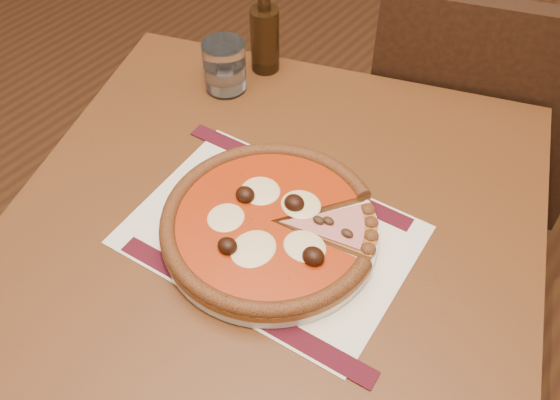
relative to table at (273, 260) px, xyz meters
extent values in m
cube|color=#5F3116|center=(0.00, 0.00, 0.08)|extent=(1.03, 1.03, 0.04)
cylinder|color=#5F3116|center=(-0.45, 0.20, -0.29)|extent=(0.05, 0.05, 0.71)
cylinder|color=#5F3116|center=(0.20, 0.45, -0.29)|extent=(0.05, 0.05, 0.71)
cube|color=black|center=(0.04, 0.69, -0.20)|extent=(0.56, 0.56, 0.04)
cylinder|color=black|center=(0.15, 0.93, -0.44)|extent=(0.04, 0.04, 0.42)
cylinder|color=black|center=(-0.20, 0.79, -0.44)|extent=(0.04, 0.04, 0.42)
cylinder|color=black|center=(0.29, 0.58, -0.44)|extent=(0.04, 0.04, 0.42)
cylinder|color=black|center=(-0.06, 0.45, -0.44)|extent=(0.04, 0.04, 0.42)
cube|color=black|center=(0.11, 0.50, 0.04)|extent=(0.42, 0.19, 0.46)
cube|color=silver|center=(0.02, -0.02, 0.10)|extent=(0.43, 0.33, 0.00)
cylinder|color=white|center=(0.02, -0.02, 0.11)|extent=(0.32, 0.32, 0.02)
cylinder|color=#A55F28|center=(0.02, -0.02, 0.13)|extent=(0.32, 0.32, 0.01)
torus|color=brown|center=(0.02, -0.02, 0.13)|extent=(0.32, 0.32, 0.02)
cylinder|color=#9C2A07|center=(0.02, -0.02, 0.13)|extent=(0.28, 0.28, 0.00)
ellipsoid|color=beige|center=(0.03, 0.02, 0.14)|extent=(0.05, 0.05, 0.01)
ellipsoid|color=beige|center=(-0.05, 0.03, 0.14)|extent=(0.05, 0.05, 0.01)
ellipsoid|color=beige|center=(-0.03, -0.05, 0.14)|extent=(0.05, 0.05, 0.01)
ellipsoid|color=beige|center=(0.03, -0.10, 0.14)|extent=(0.05, 0.05, 0.01)
ellipsoid|color=beige|center=(0.07, -0.03, 0.14)|extent=(0.05, 0.05, 0.01)
ellipsoid|color=black|center=(0.03, 0.04, 0.15)|extent=(0.03, 0.03, 0.02)
ellipsoid|color=black|center=(-0.07, 0.00, 0.15)|extent=(0.03, 0.03, 0.02)
ellipsoid|color=black|center=(0.00, -0.08, 0.15)|extent=(0.03, 0.03, 0.02)
ellipsoid|color=black|center=(0.10, -0.04, 0.15)|extent=(0.03, 0.03, 0.02)
ellipsoid|color=#341F13|center=(0.07, 0.00, 0.14)|extent=(0.02, 0.01, 0.01)
ellipsoid|color=#341F13|center=(0.10, 0.03, 0.14)|extent=(0.02, 0.01, 0.01)
ellipsoid|color=#341F13|center=(0.06, 0.02, 0.14)|extent=(0.02, 0.01, 0.01)
cylinder|color=white|center=(-0.27, 0.20, 0.15)|extent=(0.10, 0.10, 0.09)
cylinder|color=#331E0C|center=(-0.25, 0.29, 0.16)|extent=(0.05, 0.05, 0.13)
cylinder|color=#331E0C|center=(-0.25, 0.29, 0.24)|extent=(0.02, 0.02, 0.05)
camera|label=1|loc=(0.38, -0.47, 0.83)|focal=40.00mm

